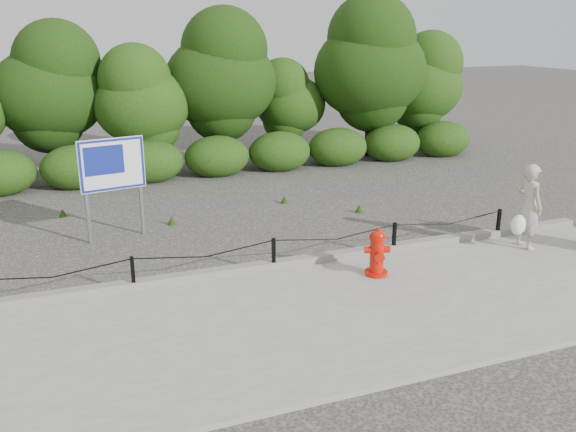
# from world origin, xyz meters

# --- Properties ---
(ground) EXTENTS (90.00, 90.00, 0.00)m
(ground) POSITION_xyz_m (0.00, 0.00, 0.00)
(ground) COLOR #2D2B28
(ground) RESTS_ON ground
(sidewalk) EXTENTS (14.00, 4.00, 0.08)m
(sidewalk) POSITION_xyz_m (0.00, -2.00, 0.04)
(sidewalk) COLOR gray
(sidewalk) RESTS_ON ground
(curb) EXTENTS (14.00, 0.22, 0.14)m
(curb) POSITION_xyz_m (0.00, 0.05, 0.15)
(curb) COLOR slate
(curb) RESTS_ON sidewalk
(chain_barrier) EXTENTS (10.06, 0.06, 0.60)m
(chain_barrier) POSITION_xyz_m (0.00, 0.00, 0.46)
(chain_barrier) COLOR black
(chain_barrier) RESTS_ON sidewalk
(treeline) EXTENTS (20.19, 3.87, 5.20)m
(treeline) POSITION_xyz_m (1.11, 8.91, 2.62)
(treeline) COLOR black
(treeline) RESTS_ON ground
(fire_hydrant) EXTENTS (0.51, 0.52, 0.87)m
(fire_hydrant) POSITION_xyz_m (1.62, -0.89, 0.50)
(fire_hydrant) COLOR red
(fire_hydrant) RESTS_ON sidewalk
(pedestrian) EXTENTS (0.71, 0.62, 1.70)m
(pedestrian) POSITION_xyz_m (5.07, -0.71, 0.91)
(pedestrian) COLOR #A9A091
(pedestrian) RESTS_ON sidewalk
(advertising_sign) EXTENTS (1.33, 0.33, 2.16)m
(advertising_sign) POSITION_xyz_m (-2.45, 2.94, 1.52)
(advertising_sign) COLOR slate
(advertising_sign) RESTS_ON ground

